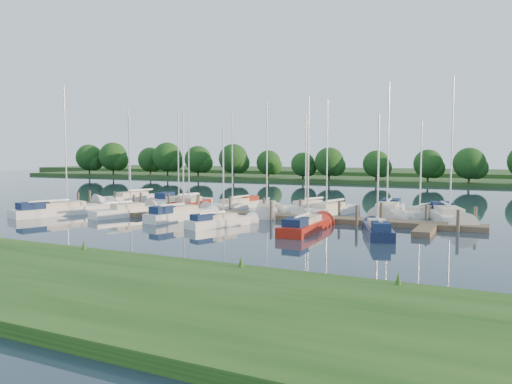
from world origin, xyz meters
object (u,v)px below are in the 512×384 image
at_px(sailboat_n_0, 132,199).
at_px(sailboat_n_5, 267,211).
at_px(sailboat_s_2, 180,216).
at_px(motorboat, 164,201).
at_px(dock, 236,215).

distance_m(sailboat_n_0, sailboat_n_5, 19.29).
distance_m(sailboat_n_5, sailboat_s_2, 8.53).
distance_m(sailboat_n_0, motorboat, 4.53).
height_order(dock, motorboat, motorboat).
bearing_deg(sailboat_s_2, dock, 62.80).
xyz_separation_m(dock, motorboat, (-12.98, 7.05, 0.12)).
bearing_deg(sailboat_n_5, sailboat_n_0, -32.38).
height_order(sailboat_n_0, motorboat, sailboat_n_0).
bearing_deg(sailboat_n_5, dock, 45.48).
distance_m(motorboat, sailboat_s_2, 14.58).
relative_size(sailboat_n_0, motorboat, 1.99).
relative_size(dock, sailboat_s_2, 4.27).
bearing_deg(motorboat, dock, 140.98).
height_order(dock, sailboat_s_2, sailboat_s_2).
height_order(dock, sailboat_n_5, sailboat_n_5).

